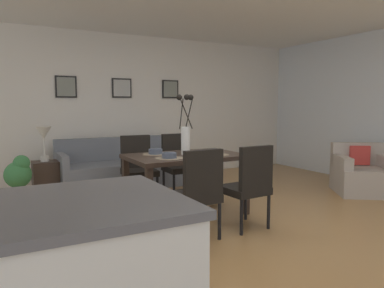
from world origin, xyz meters
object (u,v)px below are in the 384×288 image
object	(u,v)px
framed_picture_left	(66,87)
framed_picture_right	(170,89)
dining_chair_far_left	(249,183)
armchair	(363,174)
dining_chair_near_left	(197,190)
sofa	(121,170)
dining_table	(186,162)
dining_chair_far_right	(178,162)
bowl_far_left	(216,152)
centerpiece_vase	(186,132)
framed_picture_center	(122,88)
potted_plant	(19,177)
side_table	(46,179)
dining_chair_near_right	(138,165)
bowl_near_left	(169,155)
bowl_near_right	(155,151)
table_lamp	(44,136)

from	to	relation	value
framed_picture_left	framed_picture_right	distance (m)	1.91
dining_chair_far_left	armchair	bearing A→B (deg)	11.06
dining_chair_near_left	armchair	distance (m)	3.25
sofa	framed_picture_left	size ratio (longest dim) A/B	5.55
dining_table	dining_chair_far_right	distance (m)	0.93
dining_table	bowl_far_left	size ratio (longest dim) A/B	8.24
centerpiece_vase	framed_picture_center	bearing A→B (deg)	90.02
bowl_far_left	framed_picture_center	bearing A→B (deg)	96.78
sofa	dining_table	bearing A→B (deg)	-83.13
armchair	potted_plant	world-z (taller)	armchair
bowl_far_left	side_table	size ratio (longest dim) A/B	0.33
dining_chair_near_right	potted_plant	xyz separation A→B (m)	(-1.48, 0.65, -0.14)
dining_table	framed_picture_left	bearing A→B (deg)	111.32
bowl_near_left	bowl_far_left	xyz separation A→B (m)	(0.63, 0.00, 0.00)
centerpiece_vase	bowl_near_left	distance (m)	0.45
bowl_near_right	side_table	bearing A→B (deg)	124.76
armchair	framed_picture_right	size ratio (longest dim) A/B	3.26
dining_chair_near_left	bowl_near_right	size ratio (longest dim) A/B	5.41
bowl_near_left	side_table	xyz separation A→B (m)	(-1.10, 1.98, -0.52)
dining_table	side_table	xyz separation A→B (m)	(-1.41, 1.78, -0.39)
bowl_far_left	dining_chair_near_right	bearing A→B (deg)	120.38
dining_chair_near_right	framed_picture_left	world-z (taller)	framed_picture_left
dining_chair_far_right	framed_picture_center	distance (m)	1.98
dining_table	centerpiece_vase	bearing A→B (deg)	55.35
dining_chair_far_right	centerpiece_vase	size ratio (longest dim) A/B	1.25
side_table	bowl_far_left	bearing A→B (deg)	-48.90
dining_chair_near_right	table_lamp	bearing A→B (deg)	140.18
centerpiece_vase	framed_picture_left	size ratio (longest dim) A/B	2.04
framed_picture_left	potted_plant	xyz separation A→B (m)	(-0.83, -0.94, -1.28)
bowl_near_right	dining_chair_near_right	bearing A→B (deg)	89.05
dining_chair_near_right	centerpiece_vase	world-z (taller)	centerpiece_vase
dining_chair_near_left	bowl_near_left	world-z (taller)	dining_chair_near_left
framed_picture_center	potted_plant	world-z (taller)	framed_picture_center
centerpiece_vase	bowl_far_left	size ratio (longest dim) A/B	4.32
dining_table	bowl_far_left	world-z (taller)	bowl_far_left
dining_chair_far_right	potted_plant	size ratio (longest dim) A/B	1.37
dining_table	framed_picture_center	distance (m)	2.65
bowl_near_right	bowl_near_left	bearing A→B (deg)	-90.00
centerpiece_vase	armchair	xyz separation A→B (m)	(2.89, -0.34, -0.74)
framed_picture_center	framed_picture_right	world-z (taller)	same
sofa	table_lamp	world-z (taller)	table_lamp
centerpiece_vase	framed_picture_right	bearing A→B (deg)	68.68
table_lamp	framed_picture_left	size ratio (longest dim) A/B	1.41
dining_chair_far_right	armchair	size ratio (longest dim) A/B	0.83
bowl_far_left	centerpiece_vase	bearing A→B (deg)	147.37
dining_chair_far_left	dining_chair_near_right	bearing A→B (deg)	110.45
sofa	dining_chair_near_left	bearing A→B (deg)	-91.85
framed_picture_left	centerpiece_vase	bearing A→B (deg)	-68.65
table_lamp	armchair	distance (m)	4.84
dining_chair_far_right	bowl_near_right	xyz separation A→B (m)	(-0.64, -0.66, 0.27)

